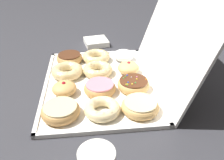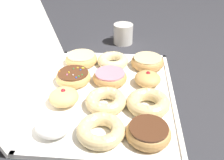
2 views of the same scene
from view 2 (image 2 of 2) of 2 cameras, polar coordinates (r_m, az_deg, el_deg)
The scene contains 16 objects.
ground_plane at distance 0.77m, azimuth -0.89°, elevation -3.60°, with size 3.00×3.00×0.00m, color #333338.
donut_box at distance 0.77m, azimuth -0.89°, elevation -3.28°, with size 0.52×0.40×0.01m.
box_lid_open at distance 0.75m, azimuth -21.76°, elevation 9.32°, with size 0.52×0.39×0.01m, color white.
chocolate_frosted_donut_0 at distance 0.62m, azimuth 8.33°, elevation -11.80°, with size 0.11×0.11×0.04m.
cruller_donut_1 at distance 0.70m, azimuth 8.26°, elevation -5.15°, with size 0.12×0.12×0.04m.
jelly_filled_donut_2 at distance 0.80m, azimuth 8.15°, elevation 0.31°, with size 0.08×0.08×0.05m.
glazed_ring_donut_3 at distance 0.91m, azimuth 8.11°, elevation 4.18°, with size 0.12×0.12×0.04m.
cruller_donut_4 at distance 0.62m, azimuth -2.60°, elevation -11.39°, with size 0.12×0.12×0.04m.
cruller_donut_5 at distance 0.70m, azimuth -1.66°, elevation -4.72°, with size 0.12×0.12×0.04m.
pink_frosted_donut_6 at distance 0.81m, azimuth -0.31°, elevation 0.72°, with size 0.11×0.11×0.04m.
cruller_donut_7 at distance 0.91m, azimuth 0.10°, elevation 4.52°, with size 0.11×0.11×0.04m.
powdered_filled_donut_8 at distance 0.64m, azimuth -13.25°, elevation -10.02°, with size 0.09×0.09×0.04m.
jelly_filled_donut_9 at distance 0.73m, azimuth -10.97°, elevation -3.80°, with size 0.09×0.09×0.05m.
sprinkle_donut_10 at distance 0.82m, azimuth -8.86°, elevation 0.76°, with size 0.11×0.11×0.04m.
glazed_ring_donut_11 at distance 0.93m, azimuth -7.05°, elevation 4.85°, with size 0.12×0.12×0.04m.
coffee_mug at distance 1.10m, azimuth 2.59°, elevation 10.69°, with size 0.10×0.08×0.09m.
Camera 2 is at (-0.62, -0.06, 0.46)m, focal length 39.89 mm.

